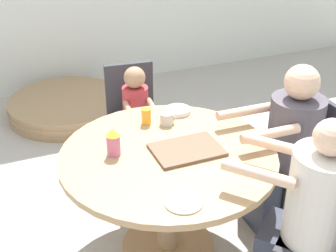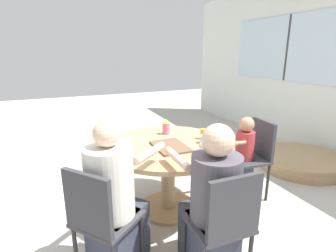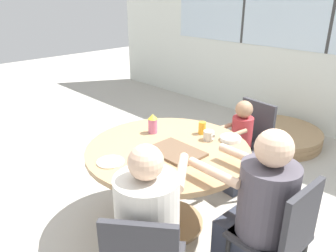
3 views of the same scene
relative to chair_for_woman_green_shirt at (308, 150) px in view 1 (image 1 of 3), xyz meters
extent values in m
plane|color=#B2ADA3|center=(-1.01, 0.03, -0.53)|extent=(16.00, 16.00, 0.00)
cylinder|color=tan|center=(-1.01, 0.03, 0.18)|extent=(1.28, 1.28, 0.04)
cylinder|color=tan|center=(-1.01, 0.03, -0.19)|extent=(0.14, 0.14, 0.69)
cylinder|color=tan|center=(-1.01, 0.03, -0.52)|extent=(0.60, 0.60, 0.03)
cube|color=#333338|center=(-0.09, 0.00, -0.08)|extent=(0.41, 0.41, 0.03)
cube|color=#333338|center=(0.09, 0.00, 0.14)|extent=(0.05, 0.38, 0.42)
cylinder|color=black|center=(-0.27, -0.16, -0.31)|extent=(0.03, 0.03, 0.44)
cylinder|color=black|center=(-0.26, 0.18, -0.31)|extent=(0.03, 0.03, 0.44)
cylinder|color=black|center=(0.07, -0.17, -0.31)|extent=(0.03, 0.03, 0.44)
cylinder|color=black|center=(0.08, 0.17, -0.31)|extent=(0.03, 0.03, 0.44)
cube|color=#333338|center=(-0.43, -0.69, -0.08)|extent=(0.56, 0.56, 0.03)
cylinder|color=black|center=(-0.41, -0.45, -0.31)|extent=(0.03, 0.03, 0.44)
cube|color=#333338|center=(-0.91, 0.94, -0.08)|extent=(0.44, 0.44, 0.03)
cube|color=#333338|center=(-0.89, 1.12, 0.14)|extent=(0.38, 0.08, 0.42)
cylinder|color=black|center=(-0.76, 0.75, -0.31)|extent=(0.03, 0.03, 0.44)
cylinder|color=black|center=(-1.10, 0.79, -0.31)|extent=(0.03, 0.03, 0.44)
cylinder|color=black|center=(-0.72, 1.09, -0.31)|extent=(0.03, 0.03, 0.44)
cylinder|color=black|center=(-1.06, 1.13, -0.31)|extent=(0.03, 0.03, 0.44)
cube|color=#333847|center=(-0.20, 0.01, -0.30)|extent=(0.43, 0.32, 0.46)
cylinder|color=#4C4751|center=(-0.13, 0.00, 0.17)|extent=(0.35, 0.35, 0.47)
sphere|color=#DBB293|center=(-0.13, 0.00, 0.51)|extent=(0.22, 0.22, 0.22)
cylinder|color=#DBB293|center=(-0.43, -0.15, 0.29)|extent=(0.38, 0.07, 0.06)
cylinder|color=#DBB293|center=(-0.42, 0.17, 0.29)|extent=(0.38, 0.07, 0.06)
cylinder|color=beige|center=(-0.46, -0.66, 0.19)|extent=(0.34, 0.34, 0.52)
sphere|color=#DBB293|center=(-0.46, -0.66, 0.55)|extent=(0.18, 0.18, 0.18)
cylinder|color=#DBB293|center=(-0.76, -0.53, 0.34)|extent=(0.28, 0.33, 0.06)
cylinder|color=#DBB293|center=(-0.52, -0.34, 0.34)|extent=(0.28, 0.33, 0.06)
cube|color=#333847|center=(-0.92, 0.86, -0.30)|extent=(0.20, 0.25, 0.46)
cylinder|color=#B23338|center=(-0.92, 0.90, 0.09)|extent=(0.20, 0.20, 0.31)
sphere|color=#A37A5B|center=(-0.92, 0.90, 0.32)|extent=(0.16, 0.16, 0.16)
cylinder|color=#A37A5B|center=(-0.85, 0.73, 0.16)|extent=(0.06, 0.22, 0.04)
cylinder|color=#A37A5B|center=(-1.02, 0.75, 0.16)|extent=(0.06, 0.22, 0.04)
cube|color=brown|center=(-0.90, 0.00, 0.21)|extent=(0.40, 0.29, 0.02)
cylinder|color=beige|center=(-0.88, 0.36, 0.24)|extent=(0.09, 0.09, 0.08)
torus|color=beige|center=(-0.84, 0.36, 0.24)|extent=(0.01, 0.06, 0.06)
cylinder|color=#CC668C|center=(-1.31, 0.13, 0.26)|extent=(0.08, 0.08, 0.13)
cone|color=gold|center=(-1.31, 0.13, 0.35)|extent=(0.08, 0.08, 0.04)
cylinder|color=gold|center=(-1.00, 0.42, 0.25)|extent=(0.06, 0.06, 0.11)
cylinder|color=silver|center=(-0.75, 0.48, 0.22)|extent=(0.17, 0.17, 0.03)
cylinder|color=beige|center=(-1.12, -0.44, 0.20)|extent=(0.20, 0.20, 0.01)
cylinder|color=tan|center=(-1.22, 2.19, -0.52)|extent=(1.15, 1.15, 0.03)
cylinder|color=tan|center=(-1.22, 2.19, -0.49)|extent=(1.16, 1.16, 0.03)
cylinder|color=tan|center=(-1.22, 2.19, -0.46)|extent=(1.15, 1.15, 0.03)
cylinder|color=tan|center=(-1.22, 2.19, -0.43)|extent=(1.16, 1.16, 0.03)
cylinder|color=tan|center=(-1.22, 2.19, -0.40)|extent=(1.15, 1.15, 0.03)
cylinder|color=tan|center=(-1.22, 2.19, -0.37)|extent=(1.16, 1.16, 0.03)
camera|label=1|loc=(-1.90, -2.13, 1.64)|focal=50.00mm
camera|label=2|loc=(1.22, -0.94, 1.07)|focal=28.00mm
camera|label=3|loc=(0.64, -1.56, 1.33)|focal=35.00mm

